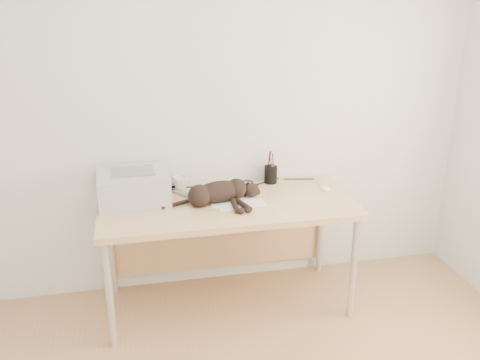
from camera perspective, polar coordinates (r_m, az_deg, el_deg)
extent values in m
plane|color=silver|center=(3.53, -2.54, 8.22)|extent=(3.50, 0.00, 3.50)
cube|color=#D9B87F|center=(3.37, -1.37, -2.77)|extent=(1.60, 0.70, 0.04)
cylinder|color=silver|center=(3.23, -13.76, -11.91)|extent=(0.04, 0.04, 0.70)
cylinder|color=silver|center=(3.48, 12.01, -9.22)|extent=(0.04, 0.04, 0.70)
cylinder|color=silver|center=(3.76, -13.59, -7.04)|extent=(0.04, 0.04, 0.70)
cylinder|color=silver|center=(3.97, 8.60, -5.07)|extent=(0.04, 0.04, 0.70)
cube|color=#D9B87F|center=(3.80, -2.25, -5.27)|extent=(1.48, 0.02, 0.60)
cube|color=#A1A1A6|center=(3.41, -11.30, -0.71)|extent=(0.45, 0.39, 0.20)
cube|color=black|center=(3.41, -11.31, -0.56)|extent=(0.37, 0.03, 0.12)
cube|color=slate|center=(3.38, -11.42, 0.91)|extent=(0.27, 0.19, 0.01)
cube|color=white|center=(3.36, 0.00, -2.38)|extent=(0.32, 0.24, 0.00)
cube|color=white|center=(3.38, -0.57, -2.24)|extent=(0.32, 0.25, 0.00)
ellipsoid|color=black|center=(3.35, -2.24, -1.26)|extent=(0.35, 0.19, 0.14)
sphere|color=black|center=(3.30, -4.37, -1.71)|extent=(0.14, 0.14, 0.14)
ellipsoid|color=black|center=(3.42, 1.22, -1.12)|extent=(0.11, 0.11, 0.09)
cone|color=black|center=(3.44, 0.87, -0.35)|extent=(0.04, 0.05, 0.04)
cone|color=black|center=(3.45, 1.27, -0.41)|extent=(0.04, 0.05, 0.05)
cylinder|color=black|center=(3.28, -0.55, -2.70)|extent=(0.07, 0.19, 0.03)
cylinder|color=black|center=(3.30, 0.23, -2.58)|extent=(0.07, 0.19, 0.03)
cylinder|color=black|center=(3.33, -6.79, -2.55)|extent=(0.21, 0.06, 0.02)
imported|color=white|center=(3.57, -6.36, -0.35)|extent=(0.13, 0.13, 0.10)
cylinder|color=black|center=(3.67, 3.29, 0.59)|extent=(0.09, 0.09, 0.12)
cylinder|color=#990C0C|center=(3.64, 3.12, 1.79)|extent=(0.01, 0.01, 0.16)
cylinder|color=navy|center=(3.66, 3.47, 1.87)|extent=(0.01, 0.01, 0.16)
cylinder|color=black|center=(3.64, 3.37, 1.74)|extent=(0.01, 0.01, 0.16)
cube|color=slate|center=(3.49, -6.06, -1.48)|extent=(0.13, 0.16, 0.02)
cube|color=black|center=(3.53, 0.90, -1.09)|extent=(0.16, 0.19, 0.02)
ellipsoid|color=white|center=(3.61, 9.05, -0.72)|extent=(0.06, 0.10, 0.03)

